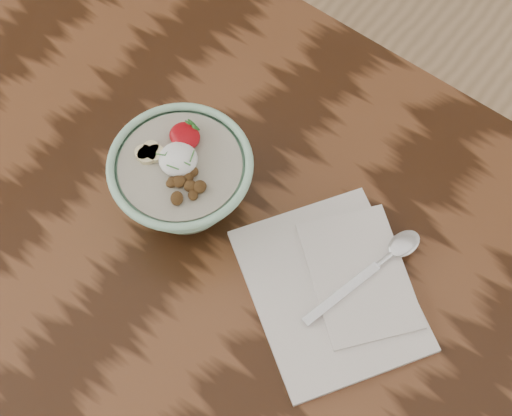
{
  "coord_description": "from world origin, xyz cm",
  "views": [
    {
      "loc": [
        32.31,
        -24.01,
        162.64
      ],
      "look_at": [
        8.86,
        6.34,
        86.03
      ],
      "focal_mm": 50.0,
      "sensor_mm": 36.0,
      "label": 1
    }
  ],
  "objects": [
    {
      "name": "napkin",
      "position": [
        20.85,
        7.78,
        75.63
      ],
      "size": [
        31.09,
        29.63,
        1.5
      ],
      "rotation": [
        0.0,
        0.0,
        -0.56
      ],
      "color": "white",
      "rests_on": "table"
    },
    {
      "name": "table",
      "position": [
        0.0,
        0.0,
        65.7
      ],
      "size": [
        160.0,
        90.0,
        75.0
      ],
      "color": "black",
      "rests_on": "ground"
    },
    {
      "name": "breakfast_bowl",
      "position": [
        -2.77,
        5.73,
        81.31
      ],
      "size": [
        18.6,
        18.6,
        12.33
      ],
      "rotation": [
        0.0,
        0.0,
        0.02
      ],
      "color": "#9CD3B0",
      "rests_on": "table"
    },
    {
      "name": "spoon",
      "position": [
        24.04,
        15.0,
        76.93
      ],
      "size": [
        6.84,
        19.56,
        1.03
      ],
      "rotation": [
        0.0,
        0.0,
        -0.24
      ],
      "color": "silver",
      "rests_on": "napkin"
    }
  ]
}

